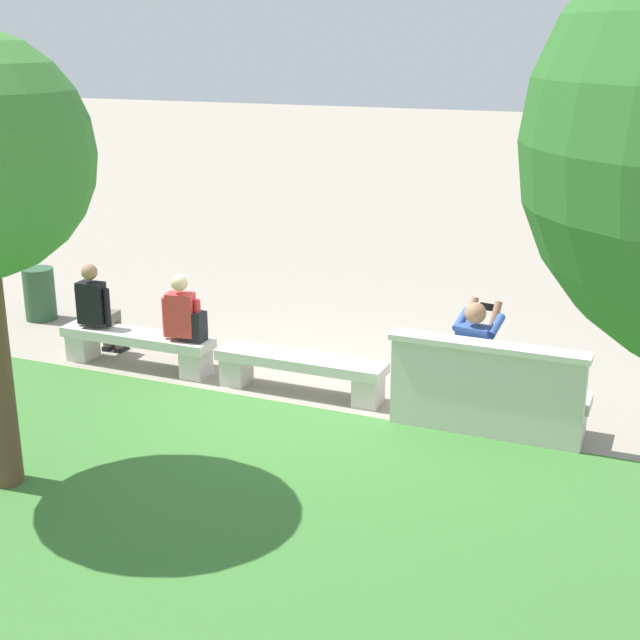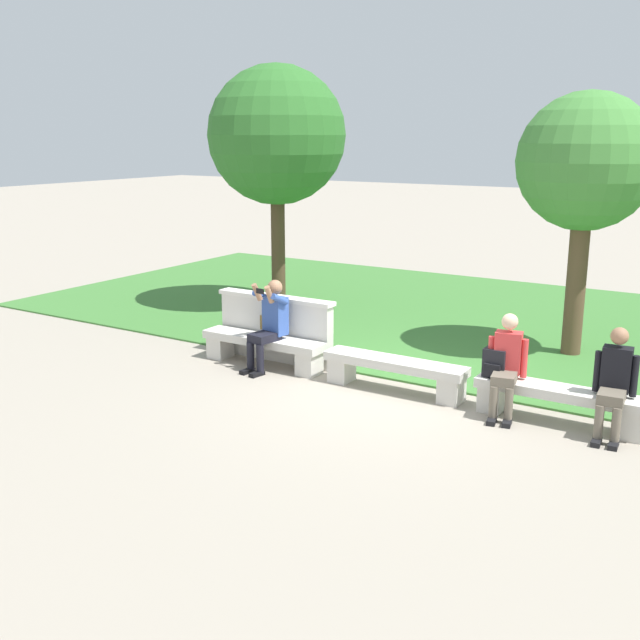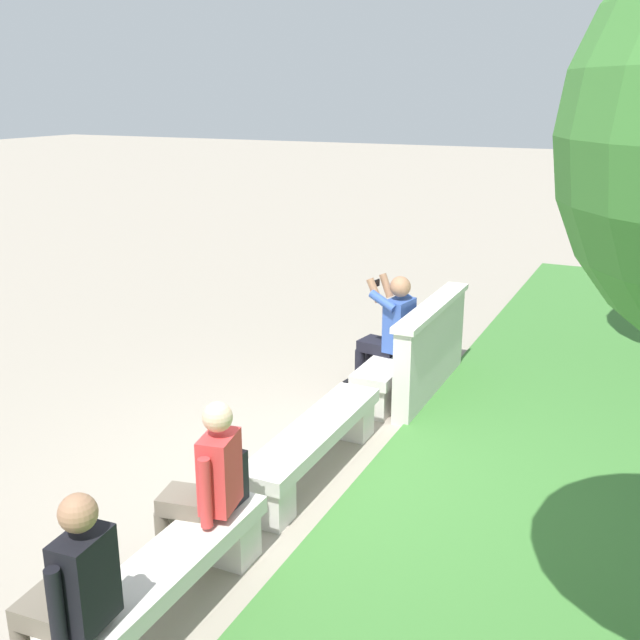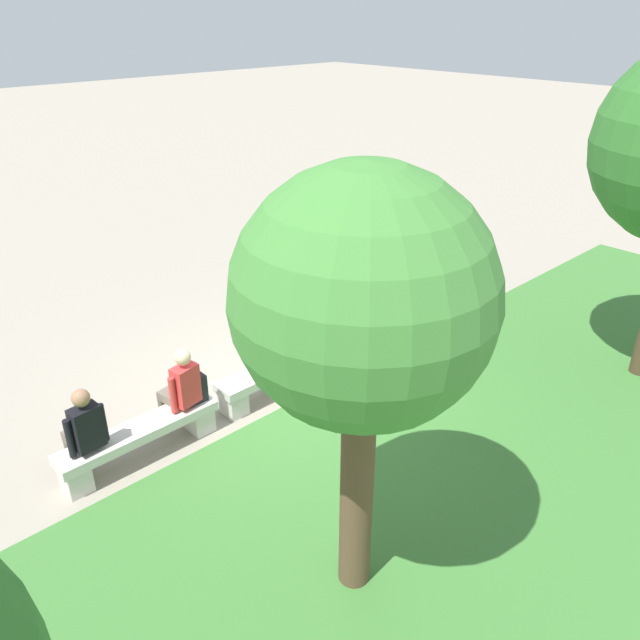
# 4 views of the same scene
# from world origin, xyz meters

# --- Properties ---
(ground_plane) EXTENTS (80.00, 80.00, 0.00)m
(ground_plane) POSITION_xyz_m (0.00, 0.00, 0.00)
(ground_plane) COLOR gray
(grass_strip) EXTENTS (18.36, 8.00, 0.03)m
(grass_strip) POSITION_xyz_m (0.00, 4.38, 0.01)
(grass_strip) COLOR #3D7533
(grass_strip) RESTS_ON ground
(bench_main) EXTENTS (2.00, 0.40, 0.45)m
(bench_main) POSITION_xyz_m (-2.18, 0.00, 0.30)
(bench_main) COLOR beige
(bench_main) RESTS_ON ground
(bench_near) EXTENTS (2.00, 0.40, 0.45)m
(bench_near) POSITION_xyz_m (0.00, 0.00, 0.30)
(bench_near) COLOR beige
(bench_near) RESTS_ON ground
(bench_mid) EXTENTS (2.00, 0.40, 0.45)m
(bench_mid) POSITION_xyz_m (2.18, 0.00, 0.30)
(bench_mid) COLOR beige
(bench_mid) RESTS_ON ground
(backrest_wall_with_plaque) EXTENTS (2.00, 0.24, 1.01)m
(backrest_wall_with_plaque) POSITION_xyz_m (-2.18, 0.34, 0.52)
(backrest_wall_with_plaque) COLOR beige
(backrest_wall_with_plaque) RESTS_ON ground
(person_photographer) EXTENTS (0.52, 0.76, 1.32)m
(person_photographer) POSITION_xyz_m (-1.99, -0.08, 0.74)
(person_photographer) COLOR black
(person_photographer) RESTS_ON ground
(person_distant) EXTENTS (0.48, 0.71, 1.26)m
(person_distant) POSITION_xyz_m (1.54, -0.06, 0.67)
(person_distant) COLOR black
(person_distant) RESTS_ON ground
(person_companion) EXTENTS (0.48, 0.69, 1.26)m
(person_companion) POSITION_xyz_m (2.79, -0.07, 0.67)
(person_companion) COLOR black
(person_companion) RESTS_ON ground
(backpack) EXTENTS (0.28, 0.24, 0.43)m
(backpack) POSITION_xyz_m (1.38, -0.02, 0.63)
(backpack) COLOR black
(backpack) RESTS_ON bench_mid
(tree_behind_wall) EXTENTS (2.05, 2.05, 4.01)m
(tree_behind_wall) POSITION_xyz_m (1.59, 3.01, 2.94)
(tree_behind_wall) COLOR brown
(tree_behind_wall) RESTS_ON ground
(tree_left_background) EXTENTS (2.63, 2.63, 4.67)m
(tree_left_background) POSITION_xyz_m (-4.20, 3.30, 3.33)
(tree_left_background) COLOR #4C3826
(tree_left_background) RESTS_ON ground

